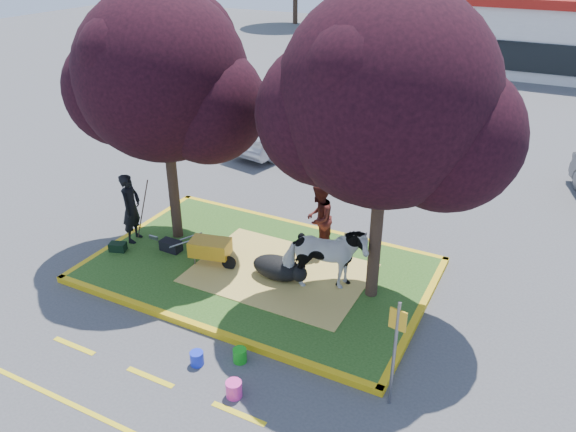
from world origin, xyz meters
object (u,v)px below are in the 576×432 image
at_px(calf, 277,268).
at_px(wheelbarrow, 210,248).
at_px(bucket_pink, 234,389).
at_px(sign_post, 395,344).
at_px(car_silver, 283,129).
at_px(cow, 324,258).
at_px(bucket_green, 240,355).
at_px(car_black, 198,120).
at_px(handler, 131,208).
at_px(bucket_blue, 197,358).

relative_size(calf, wheelbarrow, 0.72).
bearing_deg(bucket_pink, sign_post, 23.75).
distance_m(wheelbarrow, car_silver, 9.05).
bearing_deg(cow, car_silver, 9.47).
bearing_deg(bucket_green, calf, 103.26).
bearing_deg(car_silver, cow, 133.52).
height_order(sign_post, car_silver, sign_post).
relative_size(wheelbarrow, car_black, 0.43).
relative_size(calf, car_silver, 0.27).
distance_m(calf, handler, 4.39).
height_order(bucket_green, car_black, car_black).
bearing_deg(wheelbarrow, bucket_blue, -74.32).
xyz_separation_m(handler, bucket_pink, (5.40, -3.55, -0.95)).
relative_size(calf, bucket_green, 4.30).
height_order(calf, handler, handler).
relative_size(cow, car_silver, 0.41).
bearing_deg(sign_post, wheelbarrow, 165.68).
bearing_deg(bucket_blue, bucket_pink, -19.41).
bearing_deg(calf, cow, -12.54).
bearing_deg(handler, cow, -101.06).
bearing_deg(handler, bucket_blue, -139.53).
xyz_separation_m(wheelbarrow, bucket_green, (2.44, -2.61, -0.46)).
height_order(bucket_blue, car_silver, car_silver).
bearing_deg(wheelbarrow, bucket_green, -60.62).
height_order(handler, bucket_pink, handler).
bearing_deg(bucket_green, bucket_pink, -65.02).
bearing_deg(car_black, wheelbarrow, -75.12).
distance_m(wheelbarrow, sign_post, 5.96).
relative_size(wheelbarrow, bucket_green, 5.99).
distance_m(calf, bucket_green, 2.91).
xyz_separation_m(calf, sign_post, (3.66, -2.53, 0.94)).
bearing_deg(cow, wheelbarrow, 72.05).
xyz_separation_m(cow, calf, (-1.18, -0.08, -0.55)).
xyz_separation_m(sign_post, bucket_green, (-3.00, -0.29, -1.21)).
height_order(cow, car_black, cow).
bearing_deg(bucket_pink, wheelbarrow, 129.41).
height_order(cow, handler, handler).
xyz_separation_m(bucket_green, bucket_pink, (0.40, -0.85, 0.02)).
distance_m(handler, bucket_pink, 6.53).
relative_size(sign_post, car_silver, 0.47).
xyz_separation_m(wheelbarrow, sign_post, (5.44, -2.31, 0.75)).
height_order(cow, bucket_blue, cow).
height_order(wheelbarrow, car_black, car_black).
bearing_deg(sign_post, bucket_green, -165.72).
bearing_deg(bucket_green, handler, 151.68).
xyz_separation_m(cow, car_black, (-9.28, 8.04, -0.27)).
height_order(cow, bucket_pink, cow).
relative_size(bucket_green, bucket_pink, 0.91).
height_order(calf, bucket_green, calf).
bearing_deg(car_silver, bucket_pink, 124.20).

